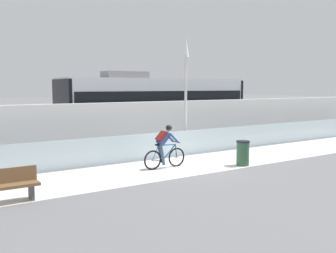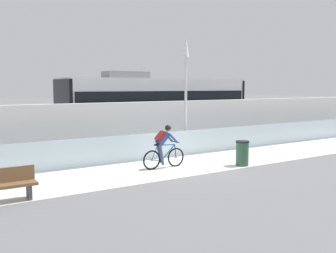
{
  "view_description": "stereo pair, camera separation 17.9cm",
  "coord_description": "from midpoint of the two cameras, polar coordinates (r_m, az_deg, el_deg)",
  "views": [
    {
      "loc": [
        -8.7,
        -11.63,
        3.0
      ],
      "look_at": [
        0.59,
        2.35,
        1.25
      ],
      "focal_mm": 40.92,
      "sensor_mm": 36.0,
      "label": 1
    },
    {
      "loc": [
        -8.55,
        -11.73,
        3.0
      ],
      "look_at": [
        0.59,
        2.35,
        1.25
      ],
      "focal_mm": 40.92,
      "sensor_mm": 36.0,
      "label": 2
    }
  ],
  "objects": [
    {
      "name": "tram_rail_far",
      "position": [
        21.31,
        -9.37,
        -2.21
      ],
      "size": [
        32.0,
        0.08,
        0.01
      ],
      "primitive_type": "cube",
      "color": "#595654",
      "rests_on": "ground"
    },
    {
      "name": "tram",
      "position": [
        21.79,
        -1.99,
        3.03
      ],
      "size": [
        11.06,
        2.54,
        3.81
      ],
      "color": "silver",
      "rests_on": "ground"
    },
    {
      "name": "lamp_post_antenna",
      "position": [
        17.09,
        2.36,
        6.93
      ],
      "size": [
        0.28,
        0.28,
        5.2
      ],
      "color": "gray",
      "rests_on": "ground"
    },
    {
      "name": "ground_plane",
      "position": [
        14.83,
        2.8,
        -5.73
      ],
      "size": [
        200.0,
        200.0,
        0.0
      ],
      "primitive_type": "plane",
      "color": "slate"
    },
    {
      "name": "concrete_barrier_wall",
      "position": [
        17.69,
        -4.21,
        -0.06
      ],
      "size": [
        32.0,
        0.36,
        2.31
      ],
      "primitive_type": "cube",
      "color": "silver",
      "rests_on": "ground"
    },
    {
      "name": "trash_bin",
      "position": [
        14.83,
        10.74,
        -3.92
      ],
      "size": [
        0.51,
        0.51,
        0.96
      ],
      "color": "#33593F",
      "rests_on": "ground"
    },
    {
      "name": "tram_rail_near",
      "position": [
        20.02,
        -7.68,
        -2.71
      ],
      "size": [
        32.0,
        0.08,
        0.01
      ],
      "primitive_type": "cube",
      "color": "#595654",
      "rests_on": "ground"
    },
    {
      "name": "bike_path_deck",
      "position": [
        14.83,
        2.81,
        -5.7
      ],
      "size": [
        32.0,
        3.2,
        0.01
      ],
      "primitive_type": "cube",
      "color": "silver",
      "rests_on": "ground"
    },
    {
      "name": "bench",
      "position": [
        10.85,
        -23.37,
        -7.98
      ],
      "size": [
        1.6,
        0.45,
        0.89
      ],
      "color": "brown",
      "rests_on": "ground"
    },
    {
      "name": "cyclist_on_bike",
      "position": [
        14.06,
        -0.87,
        -3.05
      ],
      "size": [
        1.77,
        0.58,
        1.61
      ],
      "color": "black",
      "rests_on": "ground"
    },
    {
      "name": "glass_parapet",
      "position": [
        16.24,
        -1.07,
        -2.77
      ],
      "size": [
        32.0,
        0.05,
        1.08
      ],
      "primitive_type": "cube",
      "color": "silver",
      "rests_on": "ground"
    }
  ]
}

